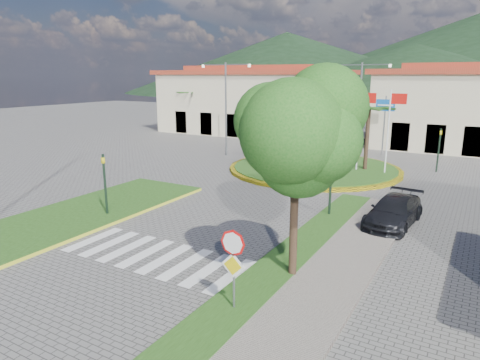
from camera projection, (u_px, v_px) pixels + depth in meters
The scene contains 23 objects.
ground at pixel (69, 300), 13.54m from camera, with size 160.00×160.00×0.00m, color slate.
sidewalk_right at pixel (267, 320), 12.29m from camera, with size 4.00×28.00×0.15m, color gray.
verge_right at pixel (231, 309), 12.87m from camera, with size 1.60×28.00×0.18m, color #234714.
median_left at pixel (82, 214), 21.72m from camera, with size 5.00×14.00×0.18m, color #234714.
crosswalk at pixel (154, 255), 16.90m from camera, with size 8.00×3.00×0.01m, color silver.
roundabout_island at pixel (314, 168), 32.00m from camera, with size 12.70×12.70×6.00m.
stop_sign at pixel (233, 258), 12.39m from camera, with size 0.80×0.11×2.65m.
deciduous_tree at pixel (297, 131), 13.84m from camera, with size 3.60×3.60×6.80m.
traffic_light_left at pixel (105, 179), 21.07m from camera, with size 0.15×0.18×3.20m.
traffic_light_right at pixel (331, 180), 20.99m from camera, with size 0.15×0.18×3.20m.
traffic_light_far at pixel (439, 146), 31.07m from camera, with size 0.18×0.15×3.20m.
direction_sign_west at pixel (329, 113), 39.72m from camera, with size 1.60×0.14×5.20m.
direction_sign_east at pixel (385, 115), 37.29m from camera, with size 1.60×0.14×5.20m.
street_lamp_centre at pixel (360, 104), 37.22m from camera, with size 4.80×0.16×8.00m.
street_lamp_west at pixel (226, 104), 37.02m from camera, with size 4.80×0.16×8.00m.
building_left at pixel (252, 101), 51.37m from camera, with size 23.32×9.54×8.05m.
building_right at pixel (479, 109), 39.72m from camera, with size 19.08×9.54×8.05m.
hill_far_west at pixel (286, 64), 155.37m from camera, with size 140.00×140.00×22.00m, color black.
hill_near_back at pixel (412, 71), 125.84m from camera, with size 110.00×110.00×16.00m, color black.
white_van at pixel (308, 135), 45.92m from camera, with size 2.25×4.89×1.36m, color silver.
car_dark_a at pixel (304, 144), 40.57m from camera, with size 1.47×3.65×1.24m, color black.
car_dark_b at pixel (381, 142), 42.04m from camera, with size 1.15×3.28×1.08m, color black.
car_side_right at pixel (394, 211), 20.19m from camera, with size 1.90×4.68×1.36m, color black.
Camera 1 is at (10.81, -7.89, 6.93)m, focal length 32.00 mm.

